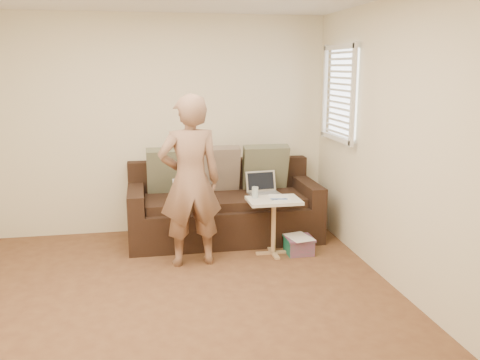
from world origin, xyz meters
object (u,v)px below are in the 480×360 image
Objects in this scene: laptop_silver at (265,195)px; striped_box at (299,245)px; sofa at (224,203)px; laptop_white at (192,199)px; person at (190,181)px; side_table at (273,227)px; drinking_glass at (255,192)px.

striped_box is (0.24, -0.60, -0.43)m from laptop_silver.
striped_box is (0.72, -0.67, -0.33)m from sofa.
laptop_white is (-0.85, -0.04, 0.00)m from laptop_silver.
person is (-0.08, -0.64, 0.35)m from laptop_white.
laptop_white reaches higher than side_table.
laptop_white is at bearing -101.73° from person.
striped_box is (1.17, 0.07, -0.78)m from person.
sofa reaches higher than laptop_white.
person is at bearing -163.98° from drinking_glass.
person is 1.07m from side_table.
sofa is 0.40m from laptop_white.
side_table is at bearing -25.74° from drinking_glass.
sofa is at bearing 125.10° from side_table.
drinking_glass is at bearing -64.65° from sofa.
person is 1.41m from striped_box.
laptop_silver is (0.47, -0.06, 0.10)m from sofa.
striped_box is (0.46, -0.13, -0.58)m from drinking_glass.
person is at bearing -121.71° from sofa.
laptop_silver is at bearing 86.36° from side_table.
side_table is 0.42m from drinking_glass.
laptop_white is (-0.38, -0.10, 0.10)m from sofa.
laptop_silver is 0.60× the size of side_table.
person is at bearing -172.71° from side_table.
side_table is 0.35m from striped_box.
drinking_glass is at bearing 154.26° from side_table.
laptop_white is at bearing 176.73° from laptop_silver.
person is (-0.46, -0.74, 0.45)m from sofa.
drinking_glass reaches higher than side_table.
sofa is 6.50× the size of laptop_white.
sofa reaches higher than drinking_glass.
laptop_white is 2.82× the size of drinking_glass.
sofa is at bearing 115.35° from drinking_glass.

